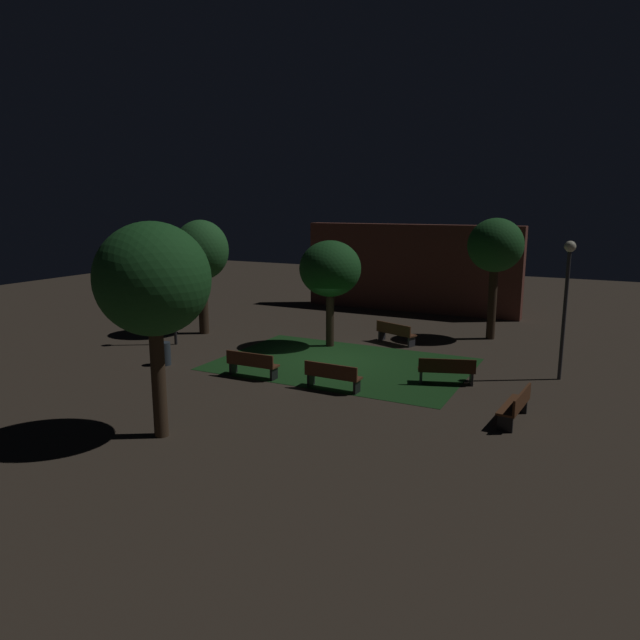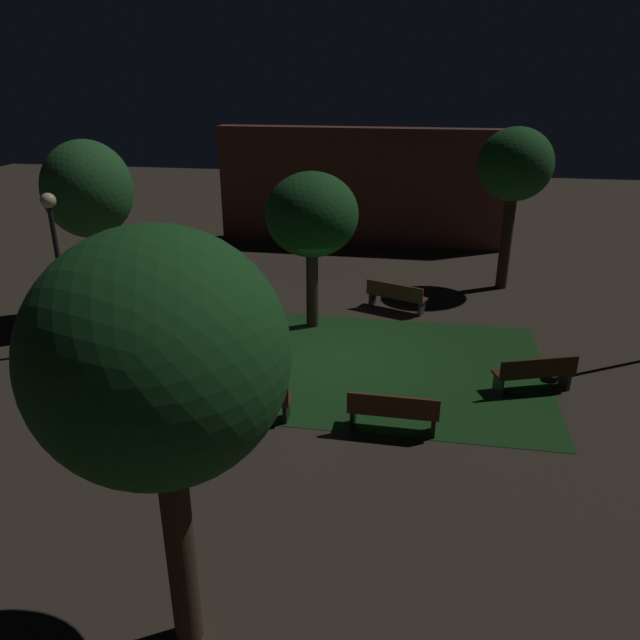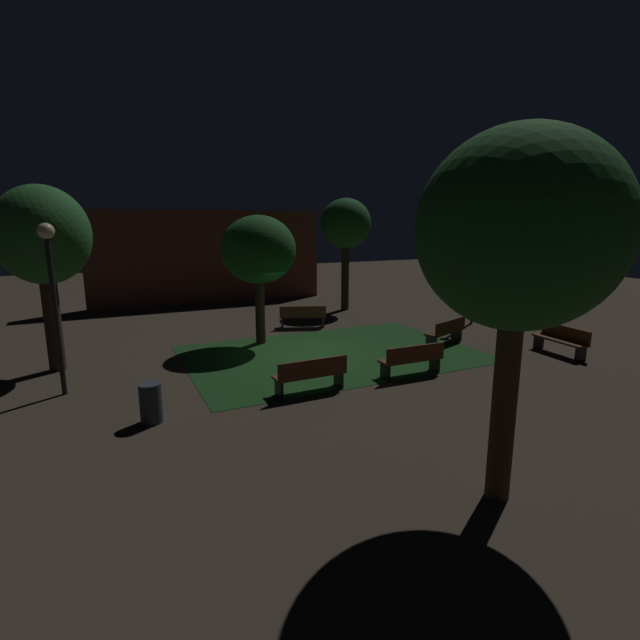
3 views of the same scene
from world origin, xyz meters
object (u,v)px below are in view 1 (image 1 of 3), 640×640
bench_corner (252,364)px  lamp_post_near_wall (173,277)px  bench_path_side (516,405)px  bench_near_trees (447,370)px  tree_tall_center (495,247)px  trash_bin (164,354)px  lamp_post_plaza_east (567,287)px  tree_left_canopy (201,252)px  tree_near_wall (153,281)px  bench_front_right (395,332)px  tree_lawn_side (330,270)px  bench_front_left (332,375)px

bench_corner → lamp_post_near_wall: 6.37m
bench_path_side → bench_corner: bearing=178.5°
bench_corner → bench_near_trees: bearing=20.0°
tree_tall_center → trash_bin: bearing=-135.4°
bench_path_side → lamp_post_plaza_east: lamp_post_plaza_east is taller
lamp_post_plaza_east → tree_left_canopy: bearing=179.0°
tree_near_wall → bench_path_side: bearing=32.6°
bench_front_right → tree_tall_center: 5.53m
tree_lawn_side → bench_front_left: bearing=-63.3°
bench_path_side → tree_tall_center: size_ratio=0.36×
bench_front_left → tree_tall_center: size_ratio=0.35×
bench_front_left → tree_left_canopy: bearing=151.5°
tree_lawn_side → tree_tall_center: 7.10m
bench_front_left → tree_near_wall: bearing=-113.5°
bench_front_right → bench_corner: bearing=-111.7°
tree_left_canopy → tree_lawn_side: 6.11m
bench_front_right → lamp_post_near_wall: (-8.06, -4.21, 2.31)m
bench_front_right → tree_lawn_side: 3.82m
tree_lawn_side → lamp_post_near_wall: bearing=-155.7°
lamp_post_plaza_east → bench_near_trees: bearing=-145.0°
bench_front_left → trash_bin: bearing=-178.9°
lamp_post_near_wall → tree_near_wall: bearing=-51.4°
bench_path_side → bench_front_right: same height
bench_near_trees → trash_bin: bearing=-166.5°
tree_lawn_side → trash_bin: bearing=-128.0°
bench_path_side → tree_near_wall: 9.84m
tree_tall_center → lamp_post_plaza_east: size_ratio=1.13×
tree_near_wall → lamp_post_near_wall: (-6.12, 7.66, -1.12)m
tree_tall_center → bench_front_left: bearing=-107.9°
bench_near_trees → lamp_post_plaza_east: 4.70m
bench_front_right → bench_near_trees: same height
bench_near_trees → tree_left_canopy: 12.33m
bench_near_trees → lamp_post_near_wall: 11.62m
bench_path_side → trash_bin: 12.16m
bench_near_trees → tree_tall_center: size_ratio=0.36×
bench_front_right → lamp_post_near_wall: 9.38m
bench_path_side → tree_left_canopy: size_ratio=0.36×
tree_lawn_side → lamp_post_near_wall: 6.39m
bench_near_trees → trash_bin: bench_near_trees is taller
bench_front_left → tree_left_canopy: (-8.64, 4.69, 3.16)m
bench_front_right → lamp_post_plaza_east: size_ratio=0.41×
tree_near_wall → trash_bin: size_ratio=6.37×
bench_front_left → tree_left_canopy: size_ratio=0.36×
tree_left_canopy → tree_tall_center: 12.59m
bench_front_right → tree_left_canopy: 9.12m
tree_lawn_side → lamp_post_near_wall: (-5.81, -2.62, -0.35)m
bench_corner → lamp_post_near_wall: size_ratio=0.45×
bench_near_trees → tree_tall_center: tree_tall_center is taller
bench_path_side → bench_front_right: bearing=130.2°
tree_near_wall → tree_lawn_side: 10.32m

